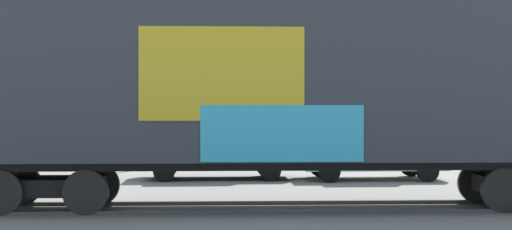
# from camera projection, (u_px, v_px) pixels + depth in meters

# --- Properties ---
(ground_plane) EXTENTS (260.00, 260.00, 0.00)m
(ground_plane) POSITION_uv_depth(u_px,v_px,m) (240.00, 209.00, 15.06)
(ground_plane) COLOR gray
(track) EXTENTS (59.99, 5.38, 0.08)m
(track) POSITION_uv_depth(u_px,v_px,m) (255.00, 207.00, 15.00)
(track) COLOR #4C4742
(track) RESTS_ON ground_plane
(freight_car) EXTENTS (14.64, 3.60, 4.62)m
(freight_car) POSITION_uv_depth(u_px,v_px,m) (294.00, 85.00, 15.02)
(freight_car) COLOR #33383D
(freight_car) RESTS_ON ground_plane
(flagpole) EXTENTS (0.33, 1.48, 7.47)m
(flagpole) POSITION_uv_depth(u_px,v_px,m) (181.00, 39.00, 27.10)
(flagpole) COLOR silver
(flagpole) RESTS_ON ground_plane
(hillside) EXTENTS (152.36, 30.88, 16.38)m
(hillside) POSITION_uv_depth(u_px,v_px,m) (263.00, 73.00, 78.29)
(hillside) COLOR slate
(hillside) RESTS_ON ground_plane
(parked_car_black) EXTENTS (4.73, 2.23, 1.81)m
(parked_car_black) POSITION_uv_depth(u_px,v_px,m) (216.00, 149.00, 21.67)
(parked_car_black) COLOR black
(parked_car_black) RESTS_ON ground_plane
(parked_car_silver) EXTENTS (4.43, 2.27, 1.81)m
(parked_car_silver) POSITION_uv_depth(u_px,v_px,m) (371.00, 150.00, 21.52)
(parked_car_silver) COLOR #B7BABF
(parked_car_silver) RESTS_ON ground_plane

